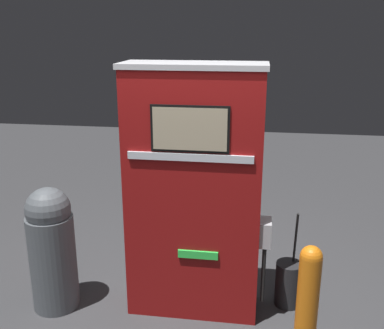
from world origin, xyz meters
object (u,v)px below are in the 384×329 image
at_px(trash_bin, 52,247).
at_px(squeegee_bucket, 288,283).
at_px(gas_pump, 194,194).
at_px(safety_bollard, 307,302).

xyz_separation_m(trash_bin, squeegee_bucket, (1.97, 0.30, -0.35)).
relative_size(gas_pump, squeegee_bucket, 2.35).
xyz_separation_m(gas_pump, safety_bollard, (0.87, -0.54, -0.55)).
bearing_deg(trash_bin, gas_pump, 7.84).
bearing_deg(gas_pump, safety_bollard, -31.72).
distance_m(gas_pump, trash_bin, 1.28).
height_order(gas_pump, trash_bin, gas_pump).
bearing_deg(safety_bollard, squeegee_bucket, 96.28).
bearing_deg(gas_pump, trash_bin, -172.16).
height_order(trash_bin, squeegee_bucket, trash_bin).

